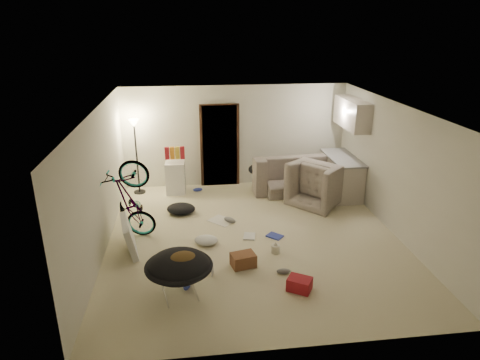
{
  "coord_description": "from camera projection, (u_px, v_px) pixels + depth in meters",
  "views": [
    {
      "loc": [
        -1.17,
        -7.25,
        3.91
      ],
      "look_at": [
        -0.19,
        0.6,
        0.98
      ],
      "focal_mm": 32.0,
      "sensor_mm": 36.0,
      "label": 1
    }
  ],
  "objects": [
    {
      "name": "snack_box_1",
      "position": [
        172.0,
        153.0,
        10.09
      ],
      "size": [
        0.11,
        0.09,
        0.3
      ],
      "primitive_type": "cube",
      "rotation": [
        0.0,
        0.0,
        0.18
      ],
      "color": "orange",
      "rests_on": "mini_fridge"
    },
    {
      "name": "book_blue",
      "position": [
        275.0,
        236.0,
        8.28
      ],
      "size": [
        0.36,
        0.36,
        0.03
      ],
      "primitive_type": "cube",
      "rotation": [
        0.0,
        0.0,
        0.81
      ],
      "color": "#2E3CA7",
      "rests_on": "floor"
    },
    {
      "name": "shoe_3",
      "position": [
        284.0,
        271.0,
        7.06
      ],
      "size": [
        0.25,
        0.12,
        0.09
      ],
      "primitive_type": "ellipsoid",
      "rotation": [
        0.0,
        0.0,
        -0.11
      ],
      "color": "slate",
      "rests_on": "floor"
    },
    {
      "name": "floor",
      "position": [
        254.0,
        238.0,
        8.25
      ],
      "size": [
        5.5,
        6.0,
        0.02
      ],
      "primitive_type": "cube",
      "color": "beige",
      "rests_on": "ground"
    },
    {
      "name": "counter_top",
      "position": [
        343.0,
        158.0,
        10.08
      ],
      "size": [
        0.64,
        1.54,
        0.04
      ],
      "primitive_type": "cube",
      "color": "gray",
      "rests_on": "kitchen_counter"
    },
    {
      "name": "floor_lamp",
      "position": [
        135.0,
        141.0,
        9.98
      ],
      "size": [
        0.28,
        0.28,
        1.81
      ],
      "color": "black",
      "rests_on": "floor"
    },
    {
      "name": "door_trim",
      "position": [
        220.0,
        146.0,
        10.58
      ],
      "size": [
        0.97,
        0.04,
        2.1
      ],
      "primitive_type": "cube",
      "color": "#351E12",
      "rests_on": "floor"
    },
    {
      "name": "newspaper",
      "position": [
        222.0,
        221.0,
        8.95
      ],
      "size": [
        0.63,
        0.63,
        0.01
      ],
      "primitive_type": "cube",
      "rotation": [
        0.0,
        0.0,
        0.79
      ],
      "color": "silver",
      "rests_on": "floor"
    },
    {
      "name": "shoe_1",
      "position": [
        230.0,
        220.0,
        8.85
      ],
      "size": [
        0.3,
        0.3,
        0.11
      ],
      "primitive_type": "ellipsoid",
      "rotation": [
        0.0,
        0.0,
        -0.8
      ],
      "color": "slate",
      "rests_on": "floor"
    },
    {
      "name": "wall_right",
      "position": [
        397.0,
        171.0,
        8.13
      ],
      "size": [
        0.02,
        6.0,
        2.5
      ],
      "primitive_type": "cube",
      "color": "silver",
      "rests_on": "floor"
    },
    {
      "name": "snack_box_3",
      "position": [
        182.0,
        153.0,
        10.12
      ],
      "size": [
        0.11,
        0.08,
        0.3
      ],
      "primitive_type": "cube",
      "rotation": [
        0.0,
        0.0,
        0.16
      ],
      "color": "maroon",
      "rests_on": "mini_fridge"
    },
    {
      "name": "bicycle",
      "position": [
        132.0,
        218.0,
        8.09
      ],
      "size": [
        1.74,
        0.97,
        0.95
      ],
      "primitive_type": "imported",
      "rotation": [
        0.0,
        -0.17,
        1.41
      ],
      "color": "black",
      "rests_on": "floor"
    },
    {
      "name": "kitchen_uppers",
      "position": [
        352.0,
        114.0,
        9.73
      ],
      "size": [
        0.38,
        1.4,
        0.65
      ],
      "primitive_type": "cube",
      "color": "beige",
      "rests_on": "wall_right"
    },
    {
      "name": "doorway",
      "position": [
        220.0,
        146.0,
        10.61
      ],
      "size": [
        0.85,
        0.1,
        2.04
      ],
      "primitive_type": "cube",
      "color": "black",
      "rests_on": "floor"
    },
    {
      "name": "drink_case_a",
      "position": [
        243.0,
        260.0,
        7.26
      ],
      "size": [
        0.45,
        0.37,
        0.23
      ],
      "primitive_type": "cube",
      "rotation": [
        0.0,
        0.0,
        0.23
      ],
      "color": "brown",
      "rests_on": "floor"
    },
    {
      "name": "book_white",
      "position": [
        249.0,
        236.0,
        8.27
      ],
      "size": [
        0.28,
        0.33,
        0.03
      ],
      "primitive_type": "cube",
      "rotation": [
        0.0,
        0.0,
        -0.21
      ],
      "color": "silver",
      "rests_on": "floor"
    },
    {
      "name": "snack_box_0",
      "position": [
        167.0,
        153.0,
        10.07
      ],
      "size": [
        0.11,
        0.09,
        0.3
      ],
      "primitive_type": "cube",
      "rotation": [
        0.0,
        0.0,
        0.17
      ],
      "color": "maroon",
      "rests_on": "mini_fridge"
    },
    {
      "name": "ceiling",
      "position": [
        255.0,
        108.0,
        7.37
      ],
      "size": [
        5.5,
        6.0,
        0.02
      ],
      "primitive_type": "cube",
      "color": "white",
      "rests_on": "wall_back"
    },
    {
      "name": "shoe_2",
      "position": [
        187.0,
        285.0,
        6.68
      ],
      "size": [
        0.16,
        0.27,
        0.09
      ],
      "primitive_type": "ellipsoid",
      "rotation": [
        0.0,
        0.0,
        1.33
      ],
      "color": "#2E3CA7",
      "rests_on": "floor"
    },
    {
      "name": "wall_front",
      "position": [
        294.0,
        264.0,
        5.01
      ],
      "size": [
        5.5,
        0.02,
        2.5
      ],
      "primitive_type": "cube",
      "color": "silver",
      "rests_on": "floor"
    },
    {
      "name": "wall_back",
      "position": [
        236.0,
        136.0,
        10.61
      ],
      "size": [
        5.5,
        0.02,
        2.5
      ],
      "primitive_type": "cube",
      "color": "silver",
      "rests_on": "floor"
    },
    {
      "name": "armchair",
      "position": [
        322.0,
        187.0,
        9.8
      ],
      "size": [
        1.47,
        1.48,
        0.73
      ],
      "primitive_type": "imported",
      "rotation": [
        0.0,
        0.0,
        2.29
      ],
      "color": "#373F38",
      "rests_on": "floor"
    },
    {
      "name": "saucer_chair",
      "position": [
        179.0,
        272.0,
        6.35
      ],
      "size": [
        1.01,
        1.01,
        0.72
      ],
      "color": "silver",
      "rests_on": "floor"
    },
    {
      "name": "snack_box_2",
      "position": [
        177.0,
        153.0,
        10.1
      ],
      "size": [
        0.11,
        0.09,
        0.3
      ],
      "primitive_type": "cube",
      "rotation": [
        0.0,
        0.0,
        0.19
      ],
      "color": "gold",
      "rests_on": "mini_fridge"
    },
    {
      "name": "mini_fridge",
      "position": [
        176.0,
        177.0,
        10.31
      ],
      "size": [
        0.47,
        0.47,
        0.77
      ],
      "primitive_type": "cube",
      "rotation": [
        0.0,
        0.0,
        -0.04
      ],
      "color": "white",
      "rests_on": "floor"
    },
    {
      "name": "sofa_drape",
      "position": [
        260.0,
        169.0,
        10.4
      ],
      "size": [
        0.57,
        0.47,
        0.28
      ],
      "primitive_type": "ellipsoid",
      "rotation": [
        0.0,
        0.0,
        -0.02
      ],
      "color": "black",
      "rests_on": "sofa"
    },
    {
      "name": "wall_left",
      "position": [
        99.0,
        184.0,
        7.49
      ],
      "size": [
        0.02,
        6.0,
        2.5
      ],
      "primitive_type": "cube",
      "color": "silver",
      "rests_on": "floor"
    },
    {
      "name": "clothes_lump_a",
      "position": [
        181.0,
        209.0,
        9.28
      ],
      "size": [
        0.73,
        0.67,
        0.2
      ],
      "primitive_type": "ellipsoid",
      "rotation": [
        0.0,
        0.0,
        -0.26
      ],
      "color": "black",
      "rests_on": "floor"
    },
    {
      "name": "tv_box",
      "position": [
        129.0,
        236.0,
        7.68
      ],
      "size": [
        0.4,
        0.94,
        0.61
      ],
      "primitive_type": "cube",
      "rotation": [
        0.0,
        -0.21,
        0.19
      ],
      "color": "silver",
      "rests_on": "floor"
    },
    {
      "name": "drink_case_b",
      "position": [
        300.0,
        284.0,
        6.61
      ],
      "size": [
        0.44,
        0.41,
        0.21
      ],
      "primitive_type": "cube",
      "rotation": [
        0.0,
        0.0,
        -0.55
      ],
      "color": "maroon",
      "rests_on": "floor"
    },
    {
      "name": "shoe_0",
      "position": [
        198.0,
        190.0,
        10.49
      ],
      "size": [
        0.25,
        0.13,
        0.09
      ],
      "primitive_type": "ellipsoid",
      "rotation": [
        0.0,
        0.0,
        0.16
      ],
      "color": "#2E3CA7",
      "rests_on": "floor"
    },
    {
      "name": "kitchen_counter",
      "position": [
        341.0,
        176.0,
        10.24
      ],
      "size": [
        0.6,
        1.5,
        0.88
      ],
      "primitive_type": "cube",
      "color": "beige",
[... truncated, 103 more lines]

